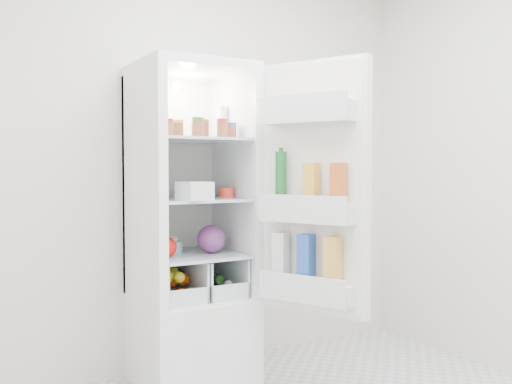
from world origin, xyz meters
TOP-DOWN VIEW (x-y plane):
  - room_walls at (0.00, 0.00)m, footprint 3.02×3.02m
  - refrigerator at (-0.20, 1.25)m, footprint 0.60×0.60m
  - shelf_low at (-0.20, 1.19)m, footprint 0.49×0.53m
  - shelf_mid at (-0.20, 1.19)m, footprint 0.49×0.53m
  - shelf_top at (-0.20, 1.19)m, footprint 0.49×0.53m
  - crisper_left at (-0.32, 1.19)m, footprint 0.23×0.46m
  - crisper_right at (-0.08, 1.19)m, footprint 0.23×0.46m
  - condiment_jars at (-0.21, 1.13)m, footprint 0.46×0.34m
  - squeeze_bottle at (0.01, 1.24)m, footprint 0.07×0.07m
  - tub_white at (-0.27, 0.99)m, footprint 0.17×0.17m
  - tub_cream at (-0.23, 1.09)m, footprint 0.12×0.12m
  - tin_red at (-0.01, 1.15)m, footprint 0.11×0.11m
  - tub_green at (-0.11, 1.28)m, footprint 0.13×0.16m
  - red_cabbage at (-0.10, 1.14)m, footprint 0.16×0.16m
  - bell_pepper at (-0.38, 1.13)m, footprint 0.11×0.11m
  - mushroom_bowl at (-0.32, 1.24)m, footprint 0.17×0.17m
  - citrus_pile at (-0.32, 1.13)m, footprint 0.20×0.24m
  - veg_pile at (-0.07, 1.18)m, footprint 0.16×0.30m
  - fridge_door at (0.22, 0.64)m, footprint 0.38×0.57m

SIDE VIEW (x-z plane):
  - veg_pile at x=-0.07m, z-range 0.51..0.61m
  - citrus_pile at x=-0.32m, z-range 0.51..0.67m
  - crisper_left at x=-0.32m, z-range 0.50..0.72m
  - crisper_right at x=-0.08m, z-range 0.50..0.72m
  - refrigerator at x=-0.20m, z-range -0.23..1.57m
  - shelf_low at x=-0.20m, z-range 0.73..0.75m
  - mushroom_bowl at x=-0.32m, z-range 0.75..0.82m
  - bell_pepper at x=-0.38m, z-range 0.75..0.86m
  - red_cabbage at x=-0.10m, z-range 0.75..0.91m
  - shelf_mid at x=-0.20m, z-range 1.04..1.06m
  - tin_red at x=-0.01m, z-range 1.06..1.11m
  - tub_cream at x=-0.23m, z-range 1.06..1.12m
  - fridge_door at x=0.22m, z-range 0.44..1.74m
  - tub_green at x=-0.11m, z-range 1.06..1.14m
  - tub_white at x=-0.27m, z-range 1.06..1.15m
  - shelf_top at x=-0.20m, z-range 1.37..1.39m
  - condiment_jars at x=-0.21m, z-range 1.39..1.47m
  - squeeze_bottle at x=0.01m, z-range 1.39..1.59m
  - room_walls at x=0.00m, z-range 0.29..2.90m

